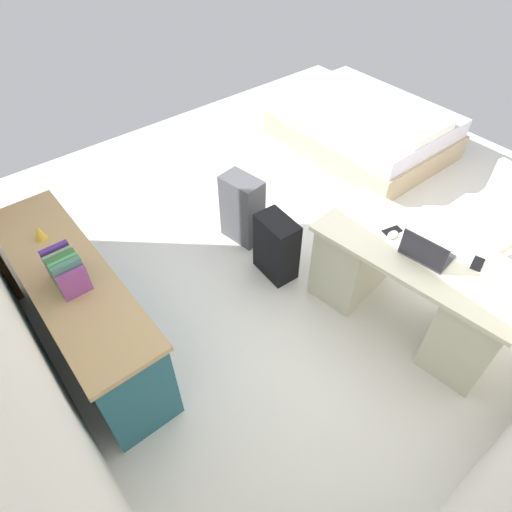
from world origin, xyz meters
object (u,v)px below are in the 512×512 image
suitcase_spare_grey (242,209)px  figurine_small (39,233)px  credenza (82,309)px  desk (410,285)px  cell_phone_by_mouse (392,231)px  office_chair (488,231)px  cell_phone_near_laptop (477,264)px  bed (363,127)px  computer_mouse (393,235)px  laptop (425,253)px  suitcase_black (276,247)px

suitcase_spare_grey → figurine_small: size_ratio=5.84×
credenza → suitcase_spare_grey: credenza is taller
desk → cell_phone_by_mouse: 0.44m
office_chair → cell_phone_near_laptop: bearing=107.8°
desk → cell_phone_near_laptop: (-0.29, -0.18, 0.35)m
office_chair → figurine_small: 3.38m
cell_phone_near_laptop → suitcase_spare_grey: bearing=0.8°
office_chair → bed: (1.95, -0.77, -0.18)m
office_chair → cell_phone_near_laptop: size_ratio=6.91×
desk → computer_mouse: size_ratio=15.13×
office_chair → credenza: bearing=64.9°
cell_phone_by_mouse → bed: bearing=-32.5°
desk → credenza: (1.29, 1.96, 0.01)m
computer_mouse → figurine_small: (1.45, 1.92, 0.09)m
office_chair → figurine_small: bearing=58.9°
office_chair → computer_mouse: 1.05m
desk → credenza: credenza is taller
bed → computer_mouse: 2.45m
credenza → cell_phone_by_mouse: size_ratio=13.24×
bed → desk: bearing=138.3°
laptop → figurine_small: size_ratio=3.06×
figurine_small → cell_phone_by_mouse: bearing=-125.8°
laptop → figurine_small: laptop is taller
suitcase_black → cell_phone_near_laptop: 1.49m
credenza → cell_phone_near_laptop: credenza is taller
suitcase_black → cell_phone_by_mouse: (-0.72, -0.43, 0.44)m
suitcase_spare_grey → desk: bearing=-174.7°
bed → suitcase_black: size_ratio=3.37×
bed → credenza: bearing=99.5°
cell_phone_near_laptop → cell_phone_by_mouse: 0.58m
suitcase_black → office_chair: bearing=-124.2°
desk → suitcase_black: bearing=23.9°
desk → office_chair: size_ratio=1.61×
suitcase_black → cell_phone_near_laptop: (-1.28, -0.61, 0.44)m
computer_mouse → laptop: bearing=171.0°
suitcase_black → bed: bearing=-63.3°
credenza → laptop: size_ratio=5.36×
suitcase_black → cell_phone_near_laptop: cell_phone_near_laptop is taller
suitcase_black → suitcase_spare_grey: (0.53, -0.05, 0.04)m
credenza → cell_phone_near_laptop: size_ratio=13.24×
laptop → computer_mouse: bearing=-1.6°
computer_mouse → suitcase_spare_grey: bearing=7.4°
credenza → cell_phone_by_mouse: bearing=-117.7°
office_chair → cell_phone_near_laptop: 0.83m
bed → cell_phone_by_mouse: 2.40m
credenza → suitcase_spare_grey: (0.23, -1.57, -0.07)m
bed → laptop: bearing=138.1°
bed → cell_phone_by_mouse: (-1.63, 1.69, 0.48)m
office_chair → computer_mouse: office_chair is taller
desk → credenza: bearing=56.7°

